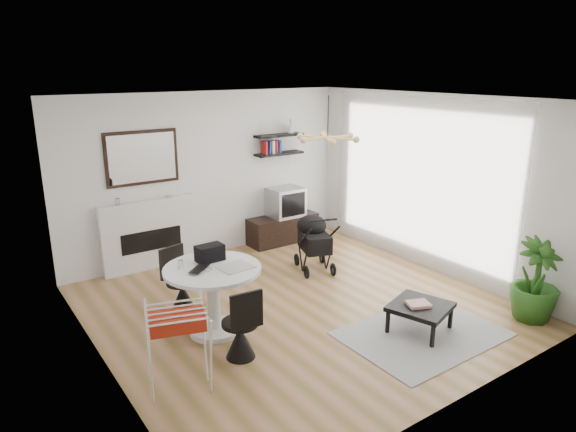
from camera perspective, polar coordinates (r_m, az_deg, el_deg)
floor at (r=6.94m, az=1.06°, el=-9.96°), size 5.00×5.00×0.00m
ceiling at (r=6.23m, az=1.20°, el=12.89°), size 5.00×5.00×0.00m
wall_back at (r=8.55m, az=-8.78°, el=4.51°), size 5.00×0.00×5.00m
wall_left at (r=5.45m, az=-20.74°, el=-3.23°), size 0.00×5.00×5.00m
wall_right at (r=8.14m, az=15.56°, el=3.50°), size 0.00×5.00×5.00m
sheer_curtain at (r=8.19m, az=14.04°, el=3.69°), size 0.04×3.60×2.60m
fireplace at (r=8.24m, az=-15.21°, el=-1.11°), size 1.50×0.17×2.16m
shelf_lower at (r=9.03m, az=-0.99°, el=6.95°), size 0.90×0.25×0.04m
shelf_upper at (r=8.99m, az=-1.00°, el=8.96°), size 0.90×0.25×0.04m
pendant_lamp at (r=6.95m, az=4.43°, el=8.65°), size 0.90×0.90×0.10m
tv_console at (r=9.27m, az=-0.58°, el=-1.45°), size 1.30×0.45×0.49m
crt_tv at (r=9.15m, az=-0.31°, el=1.59°), size 0.59×0.51×0.51m
dining_table at (r=6.14m, az=-8.31°, el=-8.12°), size 1.14×1.14×0.83m
laptop at (r=5.95m, az=-9.40°, el=-5.92°), size 0.39×0.37×0.03m
black_bag at (r=6.21m, az=-8.69°, el=-4.08°), size 0.33×0.21×0.20m
newspaper at (r=6.00m, az=-5.85°, el=-5.66°), size 0.40×0.34×0.01m
drinking_glass at (r=6.07m, az=-11.84°, el=-5.24°), size 0.06×0.06×0.09m
chair_far at (r=6.83m, az=-11.72°, el=-8.26°), size 0.44×0.45×0.85m
chair_near at (r=5.73m, az=-5.25°, el=-13.11°), size 0.40×0.42×0.84m
drying_rack at (r=5.19m, az=-12.04°, el=-14.29°), size 0.72×0.70×0.88m
stroller at (r=8.01m, az=2.88°, el=-3.14°), size 0.70×0.86×0.95m
rug at (r=6.47m, az=14.69°, el=-12.55°), size 1.84×1.33×0.01m
coffee_table at (r=6.40m, az=14.49°, el=-9.83°), size 0.82×0.82×0.33m
magazines at (r=6.35m, az=14.29°, el=-9.47°), size 0.32×0.29×0.04m
potted_plant at (r=7.10m, az=25.81°, el=-6.45°), size 0.68×0.68×1.05m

